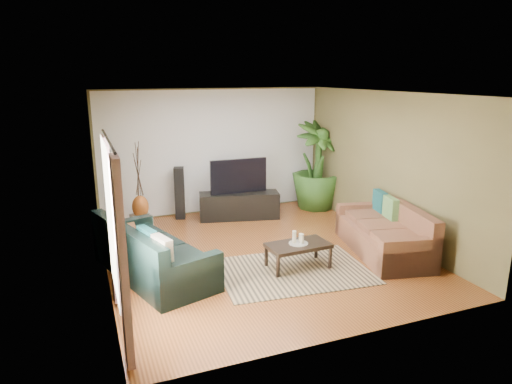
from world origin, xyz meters
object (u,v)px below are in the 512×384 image
speaker_left (180,193)px  coffee_table (298,256)px  tv_stand (239,206)px  side_table (119,242)px  television (239,176)px  sofa_left (153,248)px  vase (140,207)px  pedestal (141,223)px  speaker_right (253,188)px  potted_plant (317,166)px  sofa_right (383,229)px

speaker_left → coffee_table: bearing=-54.2°
tv_stand → side_table: side_table is taller
television → speaker_left: (-1.17, 0.43, -0.37)m
sofa_left → vase: bearing=-20.2°
tv_stand → speaker_left: (-1.17, 0.45, 0.27)m
pedestal → vase: (0.00, 0.00, 0.33)m
speaker_right → pedestal: 2.64m
tv_stand → potted_plant: size_ratio=0.85×
television → side_table: television is taller
sofa_right → television: (-1.66, 2.73, 0.49)m
television → speaker_left: size_ratio=1.11×
coffee_table → vase: bearing=125.1°
television → speaker_left: bearing=159.9°
television → pedestal: 2.20m
tv_stand → speaker_right: (0.49, 0.47, 0.24)m
sofa_right → coffee_table: bearing=-75.8°
speaker_left → vase: bearing=-131.5°
television → side_table: (-2.58, -1.38, -0.63)m
speaker_left → speaker_right: (1.66, 0.02, -0.03)m
sofa_right → potted_plant: (0.24, 2.82, 0.56)m
pedestal → side_table: (-0.52, -1.22, 0.11)m
television → speaker_right: bearing=42.8°
pedestal → potted_plant: bearing=3.4°
speaker_right → side_table: speaker_right is taller
sofa_left → pedestal: (0.09, 2.07, -0.25)m
coffee_table → speaker_left: 3.45m
sofa_left → speaker_left: speaker_left is taller
speaker_left → side_table: size_ratio=1.94×
coffee_table → speaker_right: speaker_right is taller
tv_stand → pedestal: tv_stand is taller
potted_plant → tv_stand: bearing=-176.8°
sofa_right → tv_stand: bearing=-136.2°
sofa_left → coffee_table: (2.17, -0.57, -0.22)m
sofa_right → coffee_table: 1.66m
speaker_right → vase: size_ratio=2.33×
sofa_right → television: television is taller
pedestal → side_table: 1.33m
sofa_right → speaker_right: speaker_right is taller
sofa_right → side_table: bearing=-95.5°
potted_plant → vase: bearing=-176.6°
sofa_left → side_table: bearing=9.2°
side_table → coffee_table: bearing=-28.5°
speaker_left → potted_plant: potted_plant is taller
pedestal → side_table: side_table is taller
speaker_left → tv_stand: bearing=-5.6°
vase → speaker_left: bearing=33.1°
potted_plant → speaker_left: bearing=173.6°
television → speaker_right: size_ratio=1.18×
speaker_right → vase: bearing=174.3°
television → sofa_right: bearing=-58.7°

